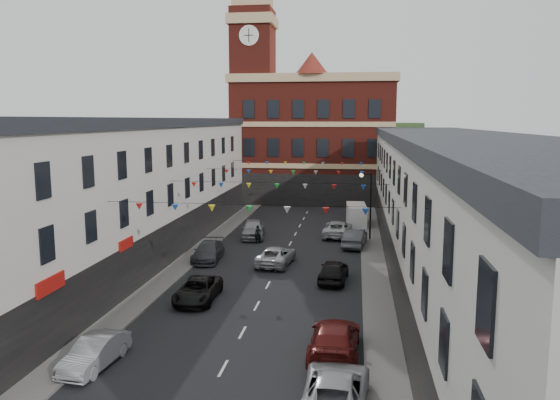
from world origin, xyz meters
The scene contains 21 objects.
ground centered at (0.00, 0.00, 0.00)m, with size 160.00×160.00×0.00m, color black.
pavement_left centered at (-6.90, 2.00, 0.07)m, with size 1.80×64.00×0.15m, color #605E5B.
pavement_right centered at (6.90, 2.00, 0.07)m, with size 1.80×64.00×0.15m, color #605E5B.
terrace_left centered at (-11.78, 1.00, 5.35)m, with size 8.40×56.00×10.70m.
terrace_right centered at (11.78, 1.00, 4.85)m, with size 8.40×56.00×9.70m.
civic_building centered at (0.00, 37.95, 8.14)m, with size 20.60×13.30×18.50m.
clock_tower centered at (-7.50, 35.00, 14.93)m, with size 5.60×5.60×30.00m.
distant_hill centered at (-4.00, 62.00, 5.00)m, with size 40.00×14.00×10.00m, color #2C4822.
street_lamp centered at (6.55, 14.00, 3.90)m, with size 1.10×0.36×6.00m.
car_left_b centered at (-5.50, -12.62, 0.66)m, with size 1.39×3.98×1.31m, color #A1A3A8.
car_left_c centered at (-3.60, -3.55, 0.65)m, with size 2.16×4.68×1.30m, color black.
car_left_d centered at (-5.50, 5.56, 0.69)m, with size 1.93×4.74×1.38m, color #3C3F43.
car_left_e centered at (-3.60, 13.85, 0.83)m, with size 1.95×4.85×1.65m, color #9DA0A5.
car_right_b centered at (4.89, -14.61, 0.73)m, with size 2.41×5.23×1.45m, color #B0B3B8.
car_right_c centered at (4.68, -10.05, 0.78)m, with size 2.19×5.40×1.57m, color #601513.
car_right_d centered at (4.14, 1.36, 0.74)m, with size 1.74×4.32×1.47m, color black.
car_right_e centered at (5.50, 11.53, 0.76)m, with size 1.61×4.61×1.52m, color #494B50.
car_right_f centered at (3.91, 15.41, 0.73)m, with size 2.42×5.24×1.46m, color silver.
moving_car centered at (-0.22, 5.04, 0.68)m, with size 2.25×4.88×1.36m, color #B6B8BD.
white_van centered at (5.60, 20.94, 1.06)m, with size 1.84×4.79×2.12m, color white.
pedestrian centered at (-2.74, 11.56, 0.80)m, with size 0.58×0.38×1.60m, color black.
Camera 1 is at (5.48, -33.53, 10.59)m, focal length 35.00 mm.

